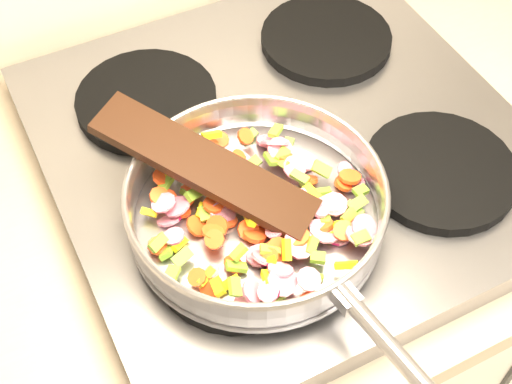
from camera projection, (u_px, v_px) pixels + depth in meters
name	position (u px, v px, depth m)	size (l,w,h in m)	color
cooktop	(286.00, 148.00, 0.94)	(0.60, 0.60, 0.04)	#939399
grate_fl	(237.00, 257.00, 0.80)	(0.19, 0.19, 0.02)	black
grate_fr	(440.00, 171.00, 0.88)	(0.19, 0.19, 0.02)	black
grate_bl	(146.00, 100.00, 0.96)	(0.19, 0.19, 0.02)	black
grate_br	(326.00, 39.00, 1.04)	(0.19, 0.19, 0.02)	black
saute_pan	(257.00, 204.00, 0.80)	(0.34, 0.50, 0.06)	#9E9EA5
vegetable_heap	(264.00, 212.00, 0.81)	(0.28, 0.28, 0.05)	#C11251
wooden_spatula	(205.00, 166.00, 0.81)	(0.27, 0.06, 0.01)	black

